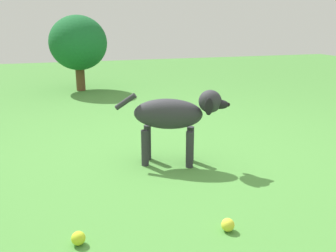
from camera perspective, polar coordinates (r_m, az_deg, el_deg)
ground at (r=2.82m, az=0.67°, el=-4.69°), size 14.00×14.00×0.00m
dog at (r=2.58m, az=1.04°, el=1.67°), size 0.39×0.75×0.54m
tennis_ball_0 at (r=1.90m, az=9.22°, el=-14.84°), size 0.07×0.07×0.07m
tennis_ball_1 at (r=1.82m, az=-13.69°, el=-16.50°), size 0.07×0.07×0.07m
shrub_far at (r=5.53m, az=-13.72°, el=12.33°), size 0.91×0.82×1.07m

